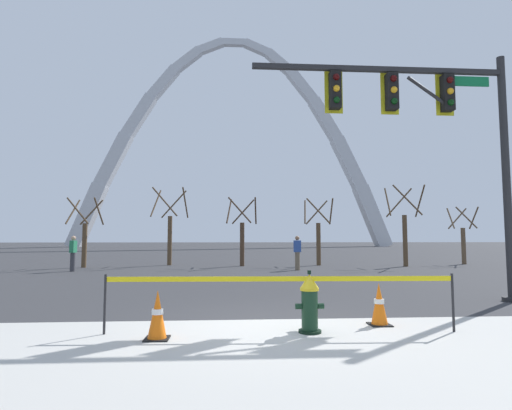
# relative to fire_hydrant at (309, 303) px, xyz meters

# --- Properties ---
(ground_plane) EXTENTS (240.00, 240.00, 0.00)m
(ground_plane) POSITION_rel_fire_hydrant_xyz_m (-0.69, 0.68, -0.47)
(ground_plane) COLOR #333335
(fire_hydrant) EXTENTS (0.46, 0.48, 0.99)m
(fire_hydrant) POSITION_rel_fire_hydrant_xyz_m (0.00, 0.00, 0.00)
(fire_hydrant) COLOR black
(fire_hydrant) RESTS_ON ground
(caution_tape_barrier) EXTENTS (5.59, 0.24, 0.94)m
(caution_tape_barrier) POSITION_rel_fire_hydrant_xyz_m (-0.46, -0.01, 0.18)
(caution_tape_barrier) COLOR #232326
(caution_tape_barrier) RESTS_ON ground
(traffic_cone_by_hydrant) EXTENTS (0.36, 0.36, 0.73)m
(traffic_cone_by_hydrant) POSITION_rel_fire_hydrant_xyz_m (-2.35, -0.28, -0.11)
(traffic_cone_by_hydrant) COLOR black
(traffic_cone_by_hydrant) RESTS_ON ground
(traffic_cone_mid_sidewalk) EXTENTS (0.36, 0.36, 0.73)m
(traffic_cone_mid_sidewalk) POSITION_rel_fire_hydrant_xyz_m (1.31, 0.46, -0.11)
(traffic_cone_mid_sidewalk) COLOR black
(traffic_cone_mid_sidewalk) RESTS_ON ground
(traffic_signal_gantry) EXTENTS (6.42, 0.44, 6.00)m
(traffic_signal_gantry) POSITION_rel_fire_hydrant_xyz_m (3.69, 2.82, 3.80)
(traffic_signal_gantry) COLOR #232326
(traffic_signal_gantry) RESTS_ON ground
(monument_arch) EXTENTS (53.84, 2.31, 36.33)m
(monument_arch) POSITION_rel_fire_hydrant_xyz_m (-0.69, 61.20, 15.79)
(monument_arch) COLOR silver
(monument_arch) RESTS_ON ground
(tree_far_left) EXTENTS (1.63, 1.64, 3.52)m
(tree_far_left) POSITION_rel_fire_hydrant_xyz_m (-8.65, 14.66, 1.09)
(tree_far_left) COLOR brown
(tree_far_left) RESTS_ON ground
(tree_left_mid) EXTENTS (1.96, 1.97, 4.24)m
(tree_left_mid) POSITION_rel_fire_hydrant_xyz_m (-4.58, 16.13, 1.42)
(tree_left_mid) COLOR brown
(tree_left_mid) RESTS_ON ground
(tree_center_left) EXTENTS (1.69, 1.70, 3.64)m
(tree_center_left) POSITION_rel_fire_hydrant_xyz_m (-0.61, 15.16, 1.15)
(tree_center_left) COLOR #473323
(tree_center_left) RESTS_ON ground
(tree_center_right) EXTENTS (1.69, 1.70, 3.64)m
(tree_center_right) POSITION_rel_fire_hydrant_xyz_m (3.60, 15.48, 1.15)
(tree_center_right) COLOR brown
(tree_center_right) RESTS_ON ground
(tree_right_mid) EXTENTS (1.96, 1.97, 4.25)m
(tree_right_mid) POSITION_rel_fire_hydrant_xyz_m (7.97, 14.33, 1.42)
(tree_right_mid) COLOR brown
(tree_right_mid) RESTS_ON ground
(tree_far_right) EXTENTS (1.52, 1.53, 3.26)m
(tree_far_right) POSITION_rel_fire_hydrant_xyz_m (12.09, 15.88, 0.98)
(tree_far_right) COLOR brown
(tree_far_right) RESTS_ON ground
(pedestrian_walking_left) EXTENTS (0.24, 0.36, 1.59)m
(pedestrian_walking_left) POSITION_rel_fire_hydrant_xyz_m (-8.30, 12.26, 0.35)
(pedestrian_walking_left) COLOR #38383D
(pedestrian_walking_left) RESTS_ON ground
(pedestrian_standing_center) EXTENTS (0.35, 0.23, 1.59)m
(pedestrian_standing_center) POSITION_rel_fire_hydrant_xyz_m (1.88, 12.26, 0.35)
(pedestrian_standing_center) COLOR brown
(pedestrian_standing_center) RESTS_ON ground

